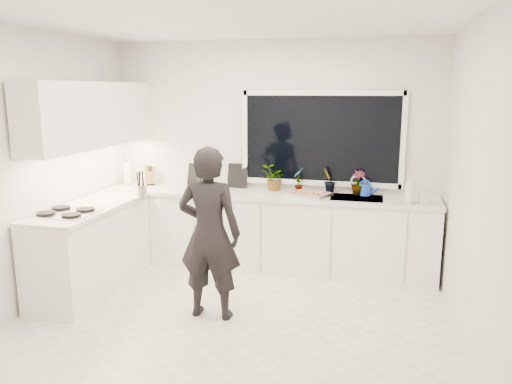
# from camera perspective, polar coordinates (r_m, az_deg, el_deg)

# --- Properties ---
(floor) EXTENTS (4.00, 3.50, 0.02)m
(floor) POSITION_cam_1_polar(r_m,az_deg,el_deg) (4.85, -2.82, -14.42)
(floor) COLOR beige
(floor) RESTS_ON ground
(wall_back) EXTENTS (4.00, 0.02, 2.70)m
(wall_back) POSITION_cam_1_polar(r_m,az_deg,el_deg) (6.11, 1.85, 4.42)
(wall_back) COLOR white
(wall_back) RESTS_ON ground
(wall_left) EXTENTS (0.02, 3.50, 2.70)m
(wall_left) POSITION_cam_1_polar(r_m,az_deg,el_deg) (5.36, -24.01, 2.38)
(wall_left) COLOR white
(wall_left) RESTS_ON ground
(wall_right) EXTENTS (0.02, 3.50, 2.70)m
(wall_right) POSITION_cam_1_polar(r_m,az_deg,el_deg) (4.30, 23.57, 0.33)
(wall_right) COLOR white
(wall_right) RESTS_ON ground
(ceiling) EXTENTS (4.00, 3.50, 0.02)m
(ceiling) POSITION_cam_1_polar(r_m,az_deg,el_deg) (4.40, -3.20, 19.34)
(ceiling) COLOR white
(ceiling) RESTS_ON wall_back
(window) EXTENTS (1.80, 0.02, 1.00)m
(window) POSITION_cam_1_polar(r_m,az_deg,el_deg) (5.96, 7.47, 6.07)
(window) COLOR black
(window) RESTS_ON wall_back
(base_cabinets_back) EXTENTS (3.92, 0.58, 0.88)m
(base_cabinets_back) POSITION_cam_1_polar(r_m,az_deg,el_deg) (6.00, 1.16, -4.61)
(base_cabinets_back) COLOR white
(base_cabinets_back) RESTS_ON floor
(base_cabinets_left) EXTENTS (0.58, 1.60, 0.88)m
(base_cabinets_left) POSITION_cam_1_polar(r_m,az_deg,el_deg) (5.65, -18.33, -6.26)
(base_cabinets_left) COLOR white
(base_cabinets_left) RESTS_ON floor
(countertop_back) EXTENTS (3.94, 0.62, 0.04)m
(countertop_back) POSITION_cam_1_polar(r_m,az_deg,el_deg) (5.88, 1.16, -0.32)
(countertop_back) COLOR silver
(countertop_back) RESTS_ON base_cabinets_back
(countertop_left) EXTENTS (0.62, 1.60, 0.04)m
(countertop_left) POSITION_cam_1_polar(r_m,az_deg,el_deg) (5.53, -18.63, -1.71)
(countertop_left) COLOR silver
(countertop_left) RESTS_ON base_cabinets_left
(upper_cabinets) EXTENTS (0.34, 2.10, 0.70)m
(upper_cabinets) POSITION_cam_1_polar(r_m,az_deg,el_deg) (5.76, -18.39, 8.38)
(upper_cabinets) COLOR white
(upper_cabinets) RESTS_ON wall_left
(sink) EXTENTS (0.58, 0.42, 0.14)m
(sink) POSITION_cam_1_polar(r_m,az_deg,el_deg) (5.76, 11.42, -1.12)
(sink) COLOR silver
(sink) RESTS_ON countertop_back
(faucet) EXTENTS (0.03, 0.03, 0.22)m
(faucet) POSITION_cam_1_polar(r_m,az_deg,el_deg) (5.92, 11.58, 0.81)
(faucet) COLOR silver
(faucet) RESTS_ON countertop_back
(stovetop) EXTENTS (0.56, 0.48, 0.03)m
(stovetop) POSITION_cam_1_polar(r_m,az_deg,el_deg) (5.25, -20.88, -2.17)
(stovetop) COLOR black
(stovetop) RESTS_ON countertop_left
(person) EXTENTS (0.60, 0.40, 1.63)m
(person) POSITION_cam_1_polar(r_m,az_deg,el_deg) (4.64, -5.35, -4.74)
(person) COLOR black
(person) RESTS_ON floor
(pizza_tray) EXTENTS (0.58, 0.50, 0.03)m
(pizza_tray) POSITION_cam_1_polar(r_m,az_deg,el_deg) (5.76, 5.93, -0.27)
(pizza_tray) COLOR silver
(pizza_tray) RESTS_ON countertop_back
(pizza) EXTENTS (0.53, 0.45, 0.01)m
(pizza) POSITION_cam_1_polar(r_m,az_deg,el_deg) (5.76, 5.93, -0.11)
(pizza) COLOR #D0491B
(pizza) RESTS_ON pizza_tray
(watering_can) EXTENTS (0.18, 0.18, 0.13)m
(watering_can) POSITION_cam_1_polar(r_m,az_deg,el_deg) (5.89, 12.34, 0.27)
(watering_can) COLOR blue
(watering_can) RESTS_ON countertop_back
(paper_towel_roll) EXTENTS (0.13, 0.13, 0.26)m
(paper_towel_roll) POSITION_cam_1_polar(r_m,az_deg,el_deg) (6.60, -14.47, 1.97)
(paper_towel_roll) COLOR white
(paper_towel_roll) RESTS_ON countertop_back
(knife_block) EXTENTS (0.16, 0.15, 0.22)m
(knife_block) POSITION_cam_1_polar(r_m,az_deg,el_deg) (6.51, -12.04, 1.77)
(knife_block) COLOR brown
(knife_block) RESTS_ON countertop_back
(utensil_crock) EXTENTS (0.16, 0.16, 0.16)m
(utensil_crock) POSITION_cam_1_polar(r_m,az_deg,el_deg) (5.70, -13.00, 0.02)
(utensil_crock) COLOR silver
(utensil_crock) RESTS_ON countertop_left
(picture_frame_large) EXTENTS (0.21, 0.10, 0.28)m
(picture_frame_large) POSITION_cam_1_polar(r_m,az_deg,el_deg) (6.37, -7.01, 1.99)
(picture_frame_large) COLOR black
(picture_frame_large) RESTS_ON countertop_back
(picture_frame_small) EXTENTS (0.25, 0.04, 0.30)m
(picture_frame_small) POSITION_cam_1_polar(r_m,az_deg,el_deg) (6.19, -2.14, 1.88)
(picture_frame_small) COLOR black
(picture_frame_small) RESTS_ON countertop_back
(herb_plants) EXTENTS (1.27, 0.33, 0.31)m
(herb_plants) POSITION_cam_1_polar(r_m,az_deg,el_deg) (5.94, 5.15, 1.42)
(herb_plants) COLOR #26662D
(herb_plants) RESTS_ON countertop_back
(soap_bottles) EXTENTS (0.28, 0.17, 0.31)m
(soap_bottles) POSITION_cam_1_polar(r_m,az_deg,el_deg) (5.58, 17.60, 0.17)
(soap_bottles) COLOR #D8BF66
(soap_bottles) RESTS_ON countertop_back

